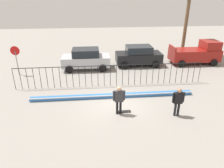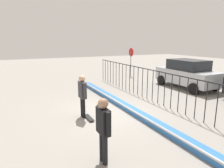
# 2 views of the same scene
# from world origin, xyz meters

# --- Properties ---
(ground_plane) EXTENTS (60.00, 60.00, 0.00)m
(ground_plane) POSITION_xyz_m (0.00, 0.00, 0.00)
(ground_plane) COLOR gray
(bowl_coping_ledge) EXTENTS (11.00, 0.40, 0.27)m
(bowl_coping_ledge) POSITION_xyz_m (0.00, 0.89, 0.12)
(bowl_coping_ledge) COLOR #2D6BB7
(bowl_coping_ledge) RESTS_ON ground
(perimeter_fence) EXTENTS (14.04, 0.04, 1.64)m
(perimeter_fence) POSITION_xyz_m (-0.00, 2.82, 1.02)
(perimeter_fence) COLOR black
(perimeter_fence) RESTS_ON ground
(skateboarder) EXTENTS (0.72, 0.27, 1.77)m
(skateboarder) POSITION_xyz_m (0.14, -1.20, 1.06)
(skateboarder) COLOR black
(skateboarder) RESTS_ON ground
(skateboard) EXTENTS (0.80, 0.20, 0.07)m
(skateboard) POSITION_xyz_m (0.48, -1.06, 0.06)
(skateboard) COLOR black
(skateboard) RESTS_ON ground
(camera_operator) EXTENTS (0.71, 0.26, 1.75)m
(camera_operator) POSITION_xyz_m (3.45, -1.71, 1.05)
(camera_operator) COLOR black
(camera_operator) RESTS_ON ground
(parked_car_silver) EXTENTS (4.30, 2.12, 1.90)m
(parked_car_silver) POSITION_xyz_m (-1.88, 6.76, 0.97)
(parked_car_silver) COLOR #B7BABF
(parked_car_silver) RESTS_ON ground
(parked_car_black) EXTENTS (4.30, 2.12, 1.90)m
(parked_car_black) POSITION_xyz_m (3.11, 7.32, 0.97)
(parked_car_black) COLOR black
(parked_car_black) RESTS_ON ground
(pickup_truck) EXTENTS (4.70, 2.12, 2.24)m
(pickup_truck) POSITION_xyz_m (8.91, 7.33, 1.04)
(pickup_truck) COLOR maroon
(pickup_truck) RESTS_ON ground
(stop_sign) EXTENTS (0.76, 0.07, 2.50)m
(stop_sign) POSITION_xyz_m (-7.64, 5.84, 1.62)
(stop_sign) COLOR slate
(stop_sign) RESTS_ON ground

